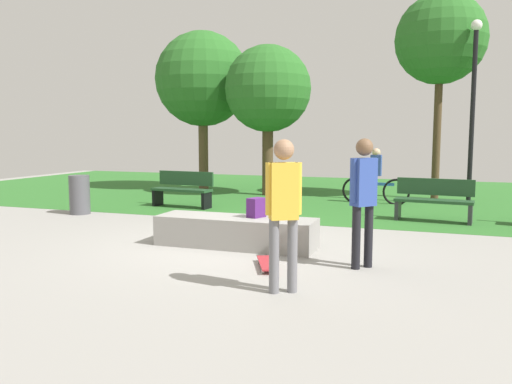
% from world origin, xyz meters
% --- Properties ---
extents(ground_plane, '(28.00, 28.00, 0.00)m').
position_xyz_m(ground_plane, '(0.00, 0.00, 0.00)').
color(ground_plane, gray).
extents(grass_lawn, '(26.60, 11.65, 0.01)m').
position_xyz_m(grass_lawn, '(0.00, 8.17, 0.00)').
color(grass_lawn, '#2D6B28').
rests_on(grass_lawn, ground_plane).
extents(concrete_ledge, '(2.68, 0.77, 0.50)m').
position_xyz_m(concrete_ledge, '(0.09, -0.05, 0.25)').
color(concrete_ledge, gray).
rests_on(concrete_ledge, ground_plane).
extents(backpack_on_ledge, '(0.29, 0.34, 0.32)m').
position_xyz_m(backpack_on_ledge, '(0.42, 0.06, 0.66)').
color(backpack_on_ledge, '#4C1E66').
rests_on(backpack_on_ledge, concrete_ledge).
extents(skater_performing_trick, '(0.39, 0.33, 1.81)m').
position_xyz_m(skater_performing_trick, '(1.55, -2.16, 1.07)').
color(skater_performing_trick, slate).
rests_on(skater_performing_trick, ground_plane).
extents(skater_watching, '(0.36, 0.37, 1.81)m').
position_xyz_m(skater_watching, '(2.27, -0.72, 1.07)').
color(skater_watching, black).
rests_on(skater_watching, ground_plane).
extents(skateboard_by_ledge, '(0.51, 0.81, 0.08)m').
position_xyz_m(skateboard_by_ledge, '(1.01, -1.17, 0.06)').
color(skateboard_by_ledge, '#A5262D').
rests_on(skateboard_by_ledge, ground_plane).
extents(park_bench_near_lamppost, '(1.64, 0.63, 0.91)m').
position_xyz_m(park_bench_near_lamppost, '(3.17, 3.69, 0.48)').
color(park_bench_near_lamppost, '#1E4223').
rests_on(park_bench_near_lamppost, ground_plane).
extents(park_bench_center_lawn, '(1.64, 0.61, 0.91)m').
position_xyz_m(park_bench_center_lawn, '(-2.92, 3.83, 0.48)').
color(park_bench_center_lawn, '#1E4223').
rests_on(park_bench_center_lawn, ground_plane).
extents(tree_young_birch, '(3.13, 3.13, 5.25)m').
position_xyz_m(tree_young_birch, '(-4.27, 7.89, 3.67)').
color(tree_young_birch, brown).
rests_on(tree_young_birch, grass_lawn).
extents(tree_slender_maple, '(2.60, 2.60, 4.53)m').
position_xyz_m(tree_slender_maple, '(-1.69, 7.02, 3.20)').
color(tree_slender_maple, '#4C3823').
rests_on(tree_slender_maple, grass_lawn).
extents(tree_leaning_ash, '(2.52, 2.52, 5.78)m').
position_xyz_m(tree_leaning_ash, '(3.16, 7.78, 4.49)').
color(tree_leaning_ash, '#4C3823').
rests_on(tree_leaning_ash, grass_lawn).
extents(lamp_post, '(0.28, 0.28, 4.74)m').
position_xyz_m(lamp_post, '(4.01, 6.60, 2.84)').
color(lamp_post, black).
rests_on(lamp_post, ground_plane).
extents(trash_bin, '(0.47, 0.47, 0.91)m').
position_xyz_m(trash_bin, '(-4.67, 1.99, 0.45)').
color(trash_bin, '#4C4C51').
rests_on(trash_bin, ground_plane).
extents(cyclist_on_bicycle, '(1.82, 0.22, 1.52)m').
position_xyz_m(cyclist_on_bicycle, '(1.65, 6.21, 0.63)').
color(cyclist_on_bicycle, black).
rests_on(cyclist_on_bicycle, ground_plane).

